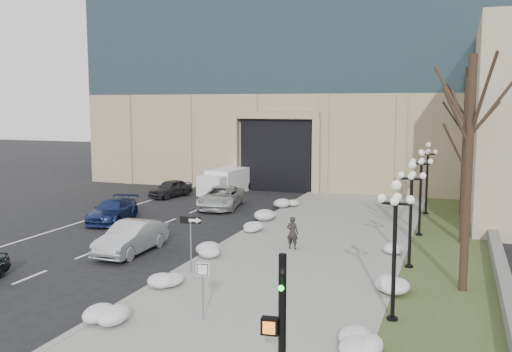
# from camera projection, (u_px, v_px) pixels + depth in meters

# --- Properties ---
(sidewalk) EXTENTS (9.00, 40.00, 0.12)m
(sidewalk) POSITION_uv_depth(u_px,v_px,m) (310.00, 250.00, 27.90)
(sidewalk) COLOR gray
(sidewalk) RESTS_ON ground
(curb) EXTENTS (0.30, 40.00, 0.14)m
(curb) POSITION_uv_depth(u_px,v_px,m) (226.00, 243.00, 29.39)
(curb) COLOR gray
(curb) RESTS_ON ground
(grass_strip) EXTENTS (4.00, 40.00, 0.10)m
(grass_strip) POSITION_uv_depth(u_px,v_px,m) (450.00, 263.00, 25.73)
(grass_strip) COLOR #394723
(grass_strip) RESTS_ON ground
(stone_wall) EXTENTS (0.50, 30.00, 0.70)m
(stone_wall) POSITION_uv_depth(u_px,v_px,m) (496.00, 250.00, 26.90)
(stone_wall) COLOR slate
(stone_wall) RESTS_ON ground
(car_b) EXTENTS (1.64, 4.67, 1.54)m
(car_b) POSITION_uv_depth(u_px,v_px,m) (131.00, 238.00, 27.51)
(car_b) COLOR #B4B7BC
(car_b) RESTS_ON ground
(car_c) EXTENTS (2.84, 5.08, 1.39)m
(car_c) POSITION_uv_depth(u_px,v_px,m) (113.00, 211.00, 34.93)
(car_c) COLOR navy
(car_c) RESTS_ON ground
(car_d) EXTENTS (3.34, 5.74, 1.50)m
(car_d) POSITION_uv_depth(u_px,v_px,m) (221.00, 197.00, 39.52)
(car_d) COLOR silver
(car_d) RESTS_ON ground
(car_e) EXTENTS (2.41, 4.22, 1.35)m
(car_e) POSITION_uv_depth(u_px,v_px,m) (170.00, 188.00, 44.23)
(car_e) COLOR #2B2B2F
(car_e) RESTS_ON ground
(pedestrian) EXTENTS (0.62, 0.44, 1.61)m
(pedestrian) POSITION_uv_depth(u_px,v_px,m) (293.00, 233.00, 27.88)
(pedestrian) COLOR black
(pedestrian) RESTS_ON sidewalk
(box_truck) EXTENTS (2.72, 6.35, 1.96)m
(box_truck) POSITION_uv_depth(u_px,v_px,m) (227.00, 181.00, 46.32)
(box_truck) COLOR silver
(box_truck) RESTS_ON ground
(one_way_sign) EXTENTS (0.94, 0.28, 2.51)m
(one_way_sign) POSITION_uv_depth(u_px,v_px,m) (194.00, 227.00, 23.82)
(one_way_sign) COLOR slate
(one_way_sign) RESTS_ON ground
(keep_sign) EXTENTS (0.44, 0.11, 2.05)m
(keep_sign) POSITION_uv_depth(u_px,v_px,m) (203.00, 279.00, 18.60)
(keep_sign) COLOR slate
(keep_sign) RESTS_ON ground
(traffic_signal) EXTENTS (0.71, 0.95, 4.15)m
(traffic_signal) POSITION_uv_depth(u_px,v_px,m) (280.00, 351.00, 11.87)
(traffic_signal) COLOR black
(traffic_signal) RESTS_ON ground
(snow_clump_b) EXTENTS (1.10, 1.60, 0.36)m
(snow_clump_b) POSITION_uv_depth(u_px,v_px,m) (105.00, 318.00, 18.45)
(snow_clump_b) COLOR silver
(snow_clump_b) RESTS_ON sidewalk
(snow_clump_c) EXTENTS (1.10, 1.60, 0.36)m
(snow_clump_c) POSITION_uv_depth(u_px,v_px,m) (164.00, 281.00, 22.31)
(snow_clump_c) COLOR silver
(snow_clump_c) RESTS_ON sidewalk
(snow_clump_d) EXTENTS (1.10, 1.60, 0.36)m
(snow_clump_d) POSITION_uv_depth(u_px,v_px,m) (212.00, 253.00, 26.55)
(snow_clump_d) COLOR silver
(snow_clump_d) RESTS_ON sidewalk
(snow_clump_e) EXTENTS (1.10, 1.60, 0.36)m
(snow_clump_e) POSITION_uv_depth(u_px,v_px,m) (254.00, 230.00, 31.41)
(snow_clump_e) COLOR silver
(snow_clump_e) RESTS_ON sidewalk
(snow_clump_f) EXTENTS (1.10, 1.60, 0.36)m
(snow_clump_f) POSITION_uv_depth(u_px,v_px,m) (272.00, 216.00, 35.12)
(snow_clump_f) COLOR silver
(snow_clump_f) RESTS_ON sidewalk
(snow_clump_g) EXTENTS (1.10, 1.60, 0.36)m
(snow_clump_g) POSITION_uv_depth(u_px,v_px,m) (287.00, 204.00, 39.32)
(snow_clump_g) COLOR silver
(snow_clump_g) RESTS_ON sidewalk
(snow_clump_h) EXTENTS (1.10, 1.60, 0.36)m
(snow_clump_h) POSITION_uv_depth(u_px,v_px,m) (361.00, 342.00, 16.58)
(snow_clump_h) COLOR silver
(snow_clump_h) RESTS_ON sidewalk
(snow_clump_i) EXTENTS (1.10, 1.60, 0.36)m
(snow_clump_i) POSITION_uv_depth(u_px,v_px,m) (390.00, 286.00, 21.71)
(snow_clump_i) COLOR silver
(snow_clump_i) RESTS_ON sidewalk
(snow_clump_j) EXTENTS (1.10, 1.60, 0.36)m
(snow_clump_j) POSITION_uv_depth(u_px,v_px,m) (399.00, 250.00, 26.95)
(snow_clump_j) COLOR silver
(snow_clump_j) RESTS_ON sidewalk
(lamppost_a) EXTENTS (1.18, 1.18, 4.76)m
(lamppost_a) POSITION_uv_depth(u_px,v_px,m) (395.00, 232.00, 18.45)
(lamppost_a) COLOR black
(lamppost_a) RESTS_ON ground
(lamppost_b) EXTENTS (1.18, 1.18, 4.76)m
(lamppost_b) POSITION_uv_depth(u_px,v_px,m) (411.00, 200.00, 24.52)
(lamppost_b) COLOR black
(lamppost_b) RESTS_ON ground
(lamppost_c) EXTENTS (1.18, 1.18, 4.76)m
(lamppost_c) POSITION_uv_depth(u_px,v_px,m) (421.00, 181.00, 30.60)
(lamppost_c) COLOR black
(lamppost_c) RESTS_ON ground
(lamppost_d) EXTENTS (1.18, 1.18, 4.76)m
(lamppost_d) POSITION_uv_depth(u_px,v_px,m) (427.00, 168.00, 36.67)
(lamppost_d) COLOR black
(lamppost_d) RESTS_ON ground
(tree_near) EXTENTS (3.20, 3.20, 9.00)m
(tree_near) POSITION_uv_depth(u_px,v_px,m) (469.00, 141.00, 21.11)
(tree_near) COLOR black
(tree_near) RESTS_ON ground
(tree_mid) EXTENTS (3.20, 3.20, 8.50)m
(tree_mid) POSITION_uv_depth(u_px,v_px,m) (467.00, 138.00, 28.62)
(tree_mid) COLOR black
(tree_mid) RESTS_ON ground
(tree_far) EXTENTS (3.20, 3.20, 9.50)m
(tree_far) POSITION_uv_depth(u_px,v_px,m) (466.00, 120.00, 36.02)
(tree_far) COLOR black
(tree_far) RESTS_ON ground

